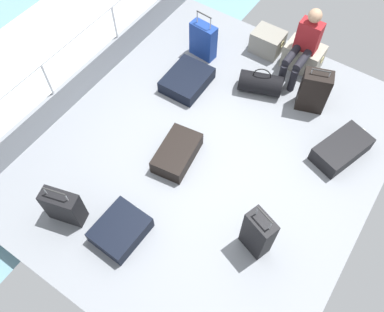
{
  "coord_description": "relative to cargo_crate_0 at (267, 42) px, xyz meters",
  "views": [
    {
      "loc": [
        1.5,
        -2.68,
        4.66
      ],
      "look_at": [
        -0.06,
        -0.37,
        0.25
      ],
      "focal_mm": 37.24,
      "sensor_mm": 36.0,
      "label": 1
    }
  ],
  "objects": [
    {
      "name": "cargo_crate_0",
      "position": [
        0.0,
        0.0,
        0.0
      ],
      "size": [
        0.52,
        0.39,
        0.37
      ],
      "color": "gray",
      "rests_on": "ground_plane"
    },
    {
      "name": "suitcase_6",
      "position": [
        0.06,
        -3.84,
        -0.08
      ],
      "size": [
        0.55,
        0.65,
        0.22
      ],
      "color": "black",
      "rests_on": "ground_plane"
    },
    {
      "name": "duffel_bag",
      "position": [
        0.33,
        -0.84,
        -0.02
      ],
      "size": [
        0.71,
        0.51,
        0.46
      ],
      "color": "black",
      "rests_on": "ground_plane"
    },
    {
      "name": "sea_wake",
      "position": [
        -3.3,
        -2.18,
        -0.52
      ],
      "size": [
        12.0,
        12.0,
        0.01
      ],
      "color": "#6B99A8",
      "rests_on": "ground_plane"
    },
    {
      "name": "ground_plane",
      "position": [
        0.3,
        -2.18,
        -0.21
      ],
      "size": [
        4.4,
        5.2,
        0.06
      ],
      "primitive_type": "cube",
      "color": "gray"
    },
    {
      "name": "suitcase_7",
      "position": [
        1.1,
        -0.7,
        0.15
      ],
      "size": [
        0.46,
        0.37,
        0.75
      ],
      "color": "black",
      "rests_on": "ground_plane"
    },
    {
      "name": "suitcase_3",
      "position": [
        -0.01,
        -2.55,
        -0.07
      ],
      "size": [
        0.54,
        0.79,
        0.23
      ],
      "color": "black",
      "rests_on": "ground_plane"
    },
    {
      "name": "suitcase_5",
      "position": [
        -0.81,
        -0.67,
        0.11
      ],
      "size": [
        0.44,
        0.22,
        0.8
      ],
      "color": "navy",
      "rests_on": "ground_plane"
    },
    {
      "name": "suitcase_2",
      "position": [
        -0.64,
        -4.03,
        0.08
      ],
      "size": [
        0.49,
        0.32,
        0.68
      ],
      "color": "black",
      "rests_on": "ground_plane"
    },
    {
      "name": "gunwale_port",
      "position": [
        -1.87,
        -2.18,
        0.04
      ],
      "size": [
        0.06,
        5.2,
        0.45
      ],
      "primitive_type": "cube",
      "color": "gray",
      "rests_on": "ground_plane"
    },
    {
      "name": "railing_port",
      "position": [
        -1.87,
        -2.18,
        0.6
      ],
      "size": [
        0.04,
        4.2,
        1.02
      ],
      "color": "silver",
      "rests_on": "ground_plane"
    },
    {
      "name": "suitcase_1",
      "position": [
        1.48,
        -3.06,
        0.18
      ],
      "size": [
        0.39,
        0.3,
        0.89
      ],
      "color": "black",
      "rests_on": "ground_plane"
    },
    {
      "name": "cargo_crate_1",
      "position": [
        0.63,
        0.0,
        0.02
      ],
      "size": [
        0.61,
        0.4,
        0.4
      ],
      "color": "#9E9989",
      "rests_on": "ground_plane"
    },
    {
      "name": "suitcase_4",
      "position": [
        -0.66,
        -1.37,
        -0.08
      ],
      "size": [
        0.6,
        0.76,
        0.2
      ],
      "color": "black",
      "rests_on": "ground_plane"
    },
    {
      "name": "suitcase_0",
      "position": [
        1.82,
        -1.25,
        -0.06
      ],
      "size": [
        0.67,
        0.9,
        0.24
      ],
      "color": "black",
      "rests_on": "ground_plane"
    },
    {
      "name": "passenger_seated",
      "position": [
        0.63,
        -0.18,
        0.4
      ],
      "size": [
        0.34,
        0.66,
        1.1
      ],
      "color": "maroon",
      "rests_on": "ground_plane"
    }
  ]
}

